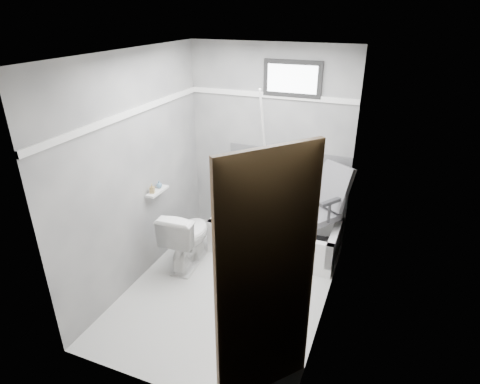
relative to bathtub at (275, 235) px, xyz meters
The scene contains 19 objects.
floor 0.98m from the bathtub, 103.89° to the right, with size 2.60×2.60×0.00m, color silver.
ceiling 2.39m from the bathtub, 103.89° to the right, with size 2.60×2.60×0.00m, color silver.
wall_back 1.08m from the bathtub, 121.87° to the left, with size 2.00×0.02×2.40m, color #5E5F63.
wall_front 2.45m from the bathtub, 95.89° to the right, with size 2.00×0.02×2.40m, color #5E5F63.
wall_left 1.83m from the bathtub, 142.91° to the right, with size 0.02×2.60×2.40m, color #5E5F63.
wall_right 1.56m from the bathtub, 50.38° to the right, with size 0.02×2.60×2.40m, color #5E5F63.
bathtub is the anchor object (origin of this frame).
office_chair 0.60m from the bathtub, ahead, with size 0.59×0.59×1.03m, color slate, non-canonical shape.
toilet 1.08m from the bathtub, 142.57° to the right, with size 0.41×0.73×0.72m, color white.
door 2.46m from the bathtub, 71.25° to the right, with size 0.78×0.78×2.00m, color brown, non-canonical shape.
window 1.84m from the bathtub, 86.78° to the left, with size 0.66×0.04×0.40m, color black, non-canonical shape.
backerboard 0.69m from the bathtub, 86.82° to the left, with size 1.50×0.02×0.78m, color #4C4C4F.
trim_back 1.67m from the bathtub, 122.79° to the left, with size 2.00×0.02×0.06m, color white.
trim_left 2.22m from the bathtub, 142.61° to the right, with size 0.02×2.60×0.06m, color white.
pole 0.87m from the bathtub, 144.50° to the left, with size 0.02×0.02×1.95m, color white.
shelf 1.52m from the bathtub, 148.92° to the right, with size 0.10×0.32×0.03m, color silver.
soap_bottle_a 1.60m from the bathtub, 146.34° to the right, with size 0.05×0.05×0.11m, color #9C834E.
soap_bottle_b 1.53m from the bathtub, 151.35° to the right, with size 0.06×0.06×0.08m, color slate.
faucet 0.65m from the bathtub, 141.67° to the left, with size 0.26×0.10×0.16m, color silver, non-canonical shape.
Camera 1 is at (1.39, -3.14, 2.75)m, focal length 30.00 mm.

